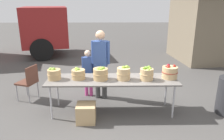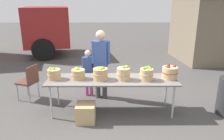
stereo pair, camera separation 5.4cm
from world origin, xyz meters
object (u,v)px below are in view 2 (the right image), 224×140
object	(u,v)px
apple_basket_green_4	(147,74)
folding_chair	(29,80)
vendor_adult	(101,59)
market_table	(112,81)
apple_basket_green_3	(124,73)
apple_basket_green_1	(78,74)
apple_basket_green_2	(100,74)
apple_basket_green_0	(54,74)
apple_basket_red_0	(170,72)
child_customer	(88,69)
produce_crate	(86,113)

from	to	relation	value
apple_basket_green_4	folding_chair	size ratio (longest dim) A/B	0.34
apple_basket_green_4	vendor_adult	bearing A→B (deg)	141.57
market_table	apple_basket_green_3	bearing A→B (deg)	-7.39
apple_basket_green_1	apple_basket_green_2	distance (m)	0.47
market_table	folding_chair	size ratio (longest dim) A/B	3.14
apple_basket_green_0	apple_basket_green_4	world-z (taller)	apple_basket_green_4
market_table	apple_basket_green_2	world-z (taller)	apple_basket_green_2
apple_basket_green_2	folding_chair	size ratio (longest dim) A/B	0.37
folding_chair	apple_basket_red_0	bearing A→B (deg)	99.25
apple_basket_green_2	folding_chair	world-z (taller)	apple_basket_green_2
apple_basket_green_1	apple_basket_green_4	world-z (taller)	apple_basket_green_4
market_table	apple_basket_green_0	bearing A→B (deg)	-179.90
apple_basket_green_1	apple_basket_green_2	world-z (taller)	apple_basket_green_2
folding_chair	apple_basket_green_4	bearing A→B (deg)	95.48
apple_basket_green_4	vendor_adult	world-z (taller)	vendor_adult
apple_basket_green_0	apple_basket_green_3	bearing A→B (deg)	-1.13
market_table	apple_basket_green_0	distance (m)	1.21
apple_basket_green_1	apple_basket_green_4	xyz separation A→B (m)	(1.41, -0.08, 0.02)
market_table	vendor_adult	xyz separation A→B (m)	(-0.26, 0.71, 0.27)
apple_basket_green_0	folding_chair	distance (m)	1.05
vendor_adult	child_customer	size ratio (longest dim) A/B	1.42
apple_basket_green_1	apple_basket_green_4	distance (m)	1.41
market_table	apple_basket_red_0	world-z (taller)	apple_basket_red_0
apple_basket_red_0	vendor_adult	bearing A→B (deg)	155.28
apple_basket_green_2	apple_basket_red_0	xyz separation A→B (m)	(1.44, 0.06, 0.00)
market_table	apple_basket_green_3	size ratio (longest dim) A/B	9.10
apple_basket_green_4	child_customer	xyz separation A→B (m)	(-1.28, 0.91, -0.19)
child_customer	folding_chair	world-z (taller)	child_customer
apple_basket_green_2	produce_crate	bearing A→B (deg)	-126.56
apple_basket_green_3	apple_basket_red_0	bearing A→B (deg)	3.83
apple_basket_green_3	folding_chair	xyz separation A→B (m)	(-2.20, 0.65, -0.38)
market_table	apple_basket_red_0	distance (m)	1.22
apple_basket_red_0	folding_chair	xyz separation A→B (m)	(-3.17, 0.58, -0.37)
apple_basket_green_0	child_customer	xyz separation A→B (m)	(0.62, 0.85, -0.18)
apple_basket_green_1	vendor_adult	bearing A→B (deg)	57.27
vendor_adult	produce_crate	size ratio (longest dim) A/B	4.49
apple_basket_green_1	vendor_adult	size ratio (longest dim) A/B	0.18
apple_basket_green_0	apple_basket_red_0	bearing A→B (deg)	0.87
apple_basket_green_3	produce_crate	world-z (taller)	apple_basket_green_3
market_table	produce_crate	bearing A→B (deg)	-142.14
apple_basket_red_0	folding_chair	distance (m)	3.25
market_table	apple_basket_green_1	xyz separation A→B (m)	(-0.70, 0.02, 0.15)
apple_basket_green_1	produce_crate	world-z (taller)	apple_basket_green_1
vendor_adult	folding_chair	distance (m)	1.77
produce_crate	folding_chair	bearing A→B (deg)	144.65
vendor_adult	produce_crate	bearing A→B (deg)	86.19
vendor_adult	apple_basket_green_1	bearing A→B (deg)	66.76
market_table	child_customer	distance (m)	1.02
apple_basket_green_1	vendor_adult	world-z (taller)	vendor_adult
apple_basket_green_4	child_customer	distance (m)	1.58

